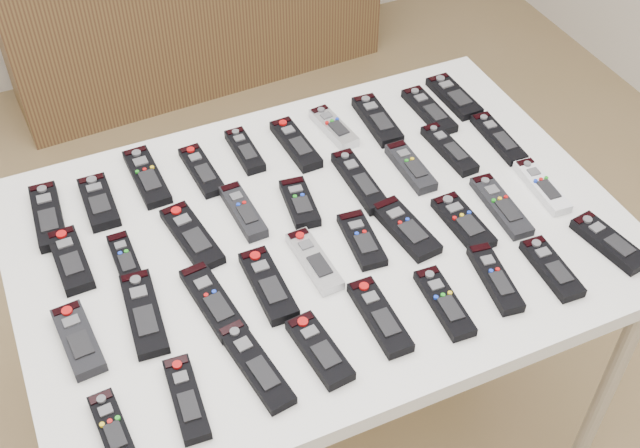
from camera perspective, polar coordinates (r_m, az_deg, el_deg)
name	(u,v)px	position (r m, az deg, el deg)	size (l,w,h in m)	color
ground	(276,447)	(2.26, -3.11, -15.56)	(4.00, 4.00, 0.00)	olive
table	(320,250)	(1.71, 0.00, -1.86)	(1.25, 0.88, 0.78)	white
remote_0	(48,216)	(1.78, -18.77, 0.53)	(0.06, 0.19, 0.02)	black
remote_1	(99,202)	(1.78, -15.46, 1.51)	(0.06, 0.16, 0.02)	black
remote_2	(147,177)	(1.82, -12.21, 3.31)	(0.06, 0.19, 0.02)	black
remote_3	(202,171)	(1.81, -8.41, 3.78)	(0.05, 0.17, 0.02)	black
remote_4	(245,151)	(1.85, -5.37, 5.21)	(0.05, 0.15, 0.02)	black
remote_5	(296,144)	(1.86, -1.74, 5.69)	(0.05, 0.18, 0.02)	black
remote_6	(334,128)	(1.91, 0.98, 6.86)	(0.05, 0.16, 0.02)	#B7B7BC
remote_7	(377,120)	(1.94, 4.08, 7.39)	(0.06, 0.18, 0.02)	black
remote_8	(429,111)	(1.98, 7.76, 8.00)	(0.05, 0.18, 0.02)	black
remote_9	(454,97)	(2.04, 9.50, 8.93)	(0.06, 0.17, 0.02)	black
remote_10	(71,260)	(1.67, -17.32, -2.47)	(0.06, 0.17, 0.02)	black
remote_11	(125,259)	(1.64, -13.68, -2.47)	(0.04, 0.14, 0.02)	black
remote_12	(192,236)	(1.66, -9.10, -0.86)	(0.06, 0.19, 0.02)	black
remote_13	(243,211)	(1.70, -5.48, 0.90)	(0.05, 0.17, 0.02)	black
remote_14	(300,203)	(1.71, -1.45, 1.51)	(0.06, 0.14, 0.02)	black
remote_15	(360,181)	(1.77, 2.83, 3.06)	(0.05, 0.20, 0.02)	black
remote_16	(411,167)	(1.81, 6.46, 4.04)	(0.05, 0.16, 0.02)	black
remote_17	(449,149)	(1.87, 9.17, 5.27)	(0.04, 0.18, 0.02)	black
remote_18	(498,138)	(1.93, 12.57, 5.98)	(0.05, 0.18, 0.02)	black
remote_19	(78,340)	(1.53, -16.80, -7.89)	(0.06, 0.17, 0.02)	black
remote_20	(144,313)	(1.54, -12.41, -6.22)	(0.06, 0.20, 0.02)	black
remote_21	(213,301)	(1.54, -7.62, -5.47)	(0.06, 0.19, 0.02)	black
remote_22	(268,285)	(1.55, -3.70, -4.35)	(0.06, 0.18, 0.02)	black
remote_23	(314,261)	(1.60, -0.41, -2.64)	(0.05, 0.17, 0.02)	#B7B7BC
remote_24	(362,240)	(1.64, 2.98, -1.12)	(0.06, 0.15, 0.02)	black
remote_25	(406,228)	(1.67, 6.11, -0.32)	(0.06, 0.18, 0.02)	black
remote_26	(463,222)	(1.70, 10.15, 0.12)	(0.06, 0.16, 0.02)	black
remote_27	(501,206)	(1.75, 12.75, 1.26)	(0.05, 0.19, 0.02)	black
remote_28	(542,186)	(1.82, 15.50, 2.60)	(0.04, 0.17, 0.02)	silver
remote_29	(113,429)	(1.41, -14.53, -13.94)	(0.04, 0.15, 0.02)	black
remote_30	(187,399)	(1.42, -9.47, -12.14)	(0.05, 0.17, 0.02)	black
remote_31	(256,365)	(1.44, -4.60, -9.99)	(0.05, 0.20, 0.02)	black
remote_32	(320,350)	(1.45, -0.03, -8.94)	(0.06, 0.16, 0.02)	black
remote_33	(380,317)	(1.51, 4.26, -6.59)	(0.05, 0.18, 0.02)	black
remote_34	(444,303)	(1.54, 8.83, -5.56)	(0.05, 0.17, 0.02)	black
remote_35	(495,278)	(1.60, 12.34, -3.79)	(0.05, 0.17, 0.02)	black
remote_36	(552,269)	(1.65, 16.16, -3.06)	(0.05, 0.16, 0.02)	black
remote_37	(609,243)	(1.73, 19.88, -1.25)	(0.05, 0.17, 0.02)	black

